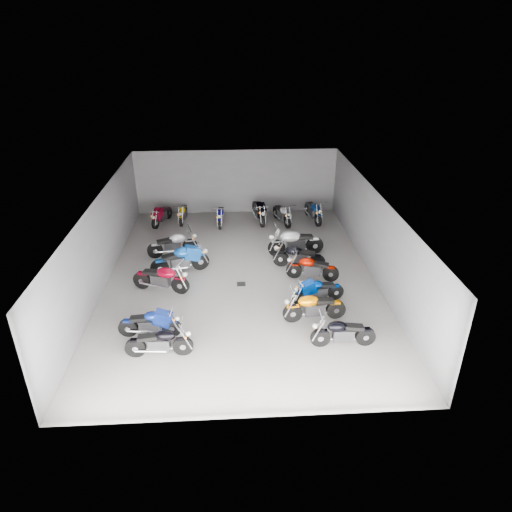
# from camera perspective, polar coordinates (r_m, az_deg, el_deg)

# --- Properties ---
(ground) EXTENTS (14.00, 14.00, 0.00)m
(ground) POSITION_cam_1_polar(r_m,az_deg,el_deg) (17.37, -1.90, -2.71)
(ground) COLOR gray
(ground) RESTS_ON ground
(wall_back) EXTENTS (10.00, 0.10, 3.20)m
(wall_back) POSITION_cam_1_polar(r_m,az_deg,el_deg) (23.20, -2.48, 9.26)
(wall_back) COLOR slate
(wall_back) RESTS_ON ground
(wall_left) EXTENTS (0.10, 14.00, 3.20)m
(wall_left) POSITION_cam_1_polar(r_m,az_deg,el_deg) (17.29, -18.80, 1.59)
(wall_left) COLOR slate
(wall_left) RESTS_ON ground
(wall_right) EXTENTS (0.10, 14.00, 3.20)m
(wall_right) POSITION_cam_1_polar(r_m,az_deg,el_deg) (17.47, 14.65, 2.44)
(wall_right) COLOR slate
(wall_right) RESTS_ON ground
(ceiling) EXTENTS (10.00, 14.00, 0.04)m
(ceiling) POSITION_cam_1_polar(r_m,az_deg,el_deg) (16.04, -2.08, 7.38)
(ceiling) COLOR black
(ceiling) RESTS_ON wall_back
(drain_grate) EXTENTS (0.32, 0.32, 0.01)m
(drain_grate) POSITION_cam_1_polar(r_m,az_deg,el_deg) (16.93, -1.85, -3.52)
(drain_grate) COLOR black
(drain_grate) RESTS_ON ground
(motorcycle_left_a) EXTENTS (1.95, 0.37, 0.86)m
(motorcycle_left_a) POSITION_cam_1_polar(r_m,az_deg,el_deg) (13.53, -11.94, -10.47)
(motorcycle_left_a) COLOR black
(motorcycle_left_a) RESTS_ON ground
(motorcycle_left_b) EXTENTS (1.94, 0.41, 0.85)m
(motorcycle_left_b) POSITION_cam_1_polar(r_m,az_deg,el_deg) (14.36, -13.07, -8.20)
(motorcycle_left_b) COLOR black
(motorcycle_left_b) RESTS_ON ground
(motorcycle_left_d) EXTENTS (2.09, 0.80, 0.94)m
(motorcycle_left_d) POSITION_cam_1_polar(r_m,az_deg,el_deg) (16.61, -11.75, -2.74)
(motorcycle_left_d) COLOR black
(motorcycle_left_d) RESTS_ON ground
(motorcycle_left_e) EXTENTS (2.23, 0.84, 1.01)m
(motorcycle_left_e) POSITION_cam_1_polar(r_m,az_deg,el_deg) (17.69, -9.39, -0.48)
(motorcycle_left_e) COLOR black
(motorcycle_left_e) RESTS_ON ground
(motorcycle_left_f) EXTENTS (2.07, 0.64, 0.92)m
(motorcycle_left_f) POSITION_cam_1_polar(r_m,az_deg,el_deg) (19.14, -10.31, 1.44)
(motorcycle_left_f) COLOR black
(motorcycle_left_f) RESTS_ON ground
(motorcycle_right_a) EXTENTS (1.94, 0.38, 0.86)m
(motorcycle_right_a) POSITION_cam_1_polar(r_m,az_deg,el_deg) (13.85, 10.77, -9.37)
(motorcycle_right_a) COLOR black
(motorcycle_right_a) RESTS_ON ground
(motorcycle_right_b) EXTENTS (2.07, 0.46, 0.91)m
(motorcycle_right_b) POSITION_cam_1_polar(r_m,az_deg,el_deg) (14.81, 7.23, -6.32)
(motorcycle_right_b) COLOR black
(motorcycle_right_b) RESTS_ON ground
(motorcycle_right_c) EXTENTS (1.85, 0.56, 0.82)m
(motorcycle_right_c) POSITION_cam_1_polar(r_m,az_deg,el_deg) (15.78, 7.74, -4.32)
(motorcycle_right_c) COLOR black
(motorcycle_right_c) RESTS_ON ground
(motorcycle_right_d) EXTENTS (1.96, 0.62, 0.87)m
(motorcycle_right_d) POSITION_cam_1_polar(r_m,az_deg,el_deg) (17.16, 6.98, -1.49)
(motorcycle_right_d) COLOR black
(motorcycle_right_d) RESTS_ON ground
(motorcycle_right_e) EXTENTS (2.03, 0.70, 0.91)m
(motorcycle_right_e) POSITION_cam_1_polar(r_m,az_deg,el_deg) (17.92, 5.31, -0.04)
(motorcycle_right_e) COLOR black
(motorcycle_right_e) RESTS_ON ground
(motorcycle_right_f) EXTENTS (2.35, 0.53, 1.03)m
(motorcycle_right_f) POSITION_cam_1_polar(r_m,az_deg,el_deg) (18.94, 4.92, 1.73)
(motorcycle_right_f) COLOR black
(motorcycle_right_f) RESTS_ON ground
(motorcycle_back_a) EXTENTS (0.76, 1.85, 0.85)m
(motorcycle_back_a) POSITION_cam_1_polar(r_m,az_deg,el_deg) (22.47, -11.73, 5.06)
(motorcycle_back_a) COLOR black
(motorcycle_back_a) RESTS_ON ground
(motorcycle_back_b) EXTENTS (0.39, 1.85, 0.81)m
(motorcycle_back_b) POSITION_cam_1_polar(r_m,az_deg,el_deg) (22.56, -9.12, 5.33)
(motorcycle_back_b) COLOR black
(motorcycle_back_b) RESTS_ON ground
(motorcycle_back_c) EXTENTS (0.39, 1.90, 0.83)m
(motorcycle_back_c) POSITION_cam_1_polar(r_m,az_deg,el_deg) (22.03, -4.46, 5.09)
(motorcycle_back_c) COLOR black
(motorcycle_back_c) RESTS_ON ground
(motorcycle_back_d) EXTENTS (0.56, 2.26, 1.00)m
(motorcycle_back_d) POSITION_cam_1_polar(r_m,az_deg,el_deg) (22.28, 0.34, 5.67)
(motorcycle_back_d) COLOR black
(motorcycle_back_d) RESTS_ON ground
(motorcycle_back_e) EXTENTS (0.70, 1.96, 0.88)m
(motorcycle_back_e) POSITION_cam_1_polar(r_m,az_deg,el_deg) (22.13, 3.29, 5.30)
(motorcycle_back_e) COLOR black
(motorcycle_back_e) RESTS_ON ground
(motorcycle_back_f) EXTENTS (0.55, 2.14, 0.95)m
(motorcycle_back_f) POSITION_cam_1_polar(r_m,az_deg,el_deg) (22.53, 7.18, 5.62)
(motorcycle_back_f) COLOR black
(motorcycle_back_f) RESTS_ON ground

